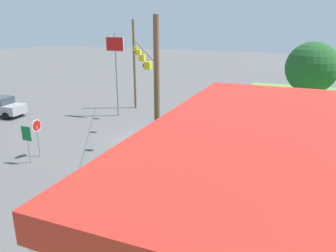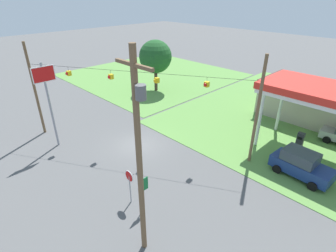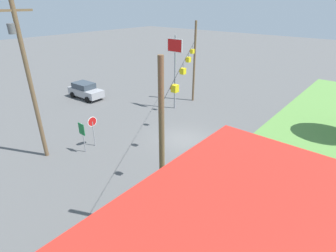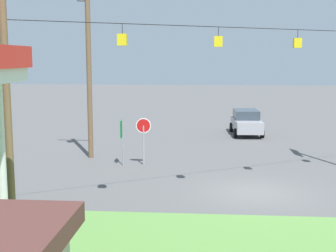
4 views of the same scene
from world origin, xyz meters
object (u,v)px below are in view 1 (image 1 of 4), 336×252
route_sign (27,137)px  tree_west_verge (312,68)px  stop_sign_overhead (116,59)px  gas_station_canopy (262,143)px  fuel_pump_near (257,250)px  car_on_crossroad (0,106)px  stop_sign_roadside (37,130)px  car_at_pumps_front (140,243)px

route_sign → tree_west_verge: size_ratio=0.35×
tree_west_verge → stop_sign_overhead: bearing=-73.7°
gas_station_canopy → fuel_pump_near: gas_station_canopy is taller
route_sign → car_on_crossroad: bearing=-124.5°
gas_station_canopy → tree_west_verge: (-22.09, 1.43, -0.68)m
gas_station_canopy → stop_sign_roadside: size_ratio=4.41×
fuel_pump_near → car_on_crossroad: 27.51m
stop_sign_roadside → route_sign: (1.10, 0.23, -0.10)m
route_sign → tree_west_verge: (-16.29, 15.78, 2.99)m
fuel_pump_near → stop_sign_overhead: 21.94m
route_sign → gas_station_canopy: bearing=68.0°
car_on_crossroad → stop_sign_roadside: stop_sign_roadside is taller
fuel_pump_near → car_at_pumps_front: (1.53, -3.84, 0.26)m
stop_sign_roadside → car_at_pumps_front: bearing=-121.7°
car_on_crossroad → route_sign: 13.02m
stop_sign_overhead → route_sign: (11.53, 0.48, -3.54)m
gas_station_canopy → car_on_crossroad: size_ratio=2.37×
stop_sign_roadside → gas_station_canopy: bearing=-115.3°
fuel_pump_near → stop_sign_roadside: bearing=-109.3°
stop_sign_overhead → route_sign: bearing=2.4°
fuel_pump_near → car_on_crossroad: bearing=-114.4°
gas_station_canopy → stop_sign_overhead: 22.80m
stop_sign_roadside → stop_sign_overhead: (-10.42, -0.26, 3.44)m
car_on_crossroad → route_sign: route_sign is taller
car_at_pumps_front → stop_sign_roadside: size_ratio=1.75×
stop_sign_overhead → tree_west_verge: bearing=106.3°
car_on_crossroad → tree_west_verge: tree_west_verge is taller
gas_station_canopy → car_on_crossroad: gas_station_canopy is taller
gas_station_canopy → tree_west_verge: bearing=176.3°
gas_station_canopy → tree_west_verge: 22.15m
gas_station_canopy → stop_sign_roadside: gas_station_canopy is taller
car_at_pumps_front → route_sign: size_ratio=1.82×
fuel_pump_near → gas_station_canopy: bearing=0.1°
car_at_pumps_front → car_on_crossroad: bearing=-117.5°
stop_sign_overhead → car_on_crossroad: bearing=-67.9°
fuel_pump_near → stop_sign_roadside: (-5.11, -14.57, 1.05)m
car_on_crossroad → route_sign: bearing=-37.4°
route_sign → tree_west_verge: bearing=135.9°
fuel_pump_near → tree_west_verge: size_ratio=0.23×
fuel_pump_near → tree_west_verge: bearing=176.0°
route_sign → tree_west_verge: tree_west_verge is taller
fuel_pump_near → route_sign: route_sign is taller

